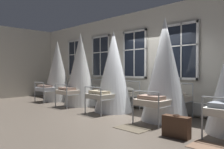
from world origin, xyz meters
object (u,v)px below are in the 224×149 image
object	(u,v)px
cot_fourth	(165,70)
suitcase_dark	(176,127)
cot_second	(80,70)
cot_first	(57,71)
cot_third	(114,72)

from	to	relation	value
cot_fourth	suitcase_dark	distance (m)	1.95
suitcase_dark	cot_fourth	bearing A→B (deg)	127.41
cot_second	suitcase_dark	xyz separation A→B (m)	(4.82, -1.14, -1.15)
cot_first	cot_fourth	xyz separation A→B (m)	(5.59, 0.01, 0.06)
suitcase_dark	cot_second	bearing A→B (deg)	163.19
cot_first	cot_fourth	size ratio (longest dim) A/B	0.96
cot_second	suitcase_dark	size ratio (longest dim) A/B	4.98
cot_third	cot_fourth	world-z (taller)	cot_fourth
cot_second	cot_third	world-z (taller)	cot_second
cot_first	cot_third	world-z (taller)	cot_first
cot_third	cot_first	bearing A→B (deg)	90.26
cot_second	cot_fourth	size ratio (longest dim) A/B	1.00
cot_third	cot_fourth	bearing A→B (deg)	-87.19
cot_third	suitcase_dark	xyz separation A→B (m)	(2.97, -1.14, -1.08)
cot_second	suitcase_dark	bearing A→B (deg)	-103.45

